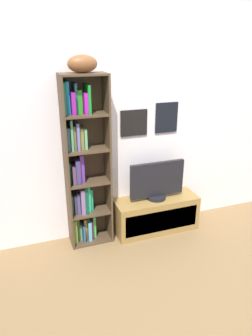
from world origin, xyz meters
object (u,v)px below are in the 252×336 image
football (82,64)px  television (157,181)px  bookshelf (83,168)px  tv_stand (156,214)px

football → television: 1.50m
bookshelf → football: (0.04, -0.03, 1.03)m
bookshelf → tv_stand: 1.07m
football → tv_stand: (0.78, -0.05, -1.70)m
football → tv_stand: size_ratio=0.29×
tv_stand → football: bearing=176.5°
bookshelf → tv_stand: bookshelf is taller
bookshelf → television: size_ratio=2.84×
tv_stand → television: size_ratio=1.52×
football → bookshelf: bearing=145.9°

